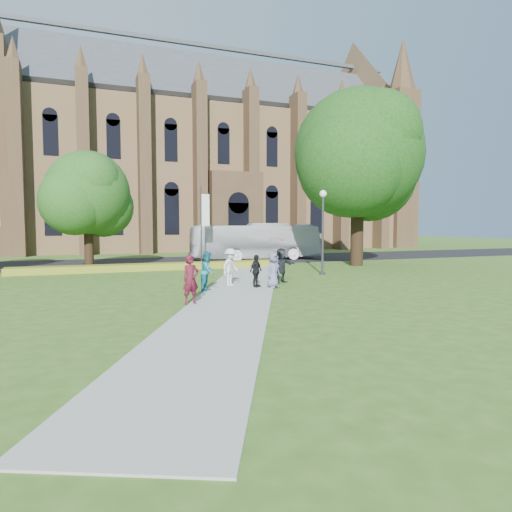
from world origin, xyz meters
name	(u,v)px	position (x,y,z in m)	size (l,w,h in m)	color
ground	(245,297)	(0.00, 0.00, 0.00)	(160.00, 160.00, 0.00)	#375A1B
road	(164,262)	(0.00, 20.00, 0.01)	(160.00, 10.00, 0.02)	black
footpath	(237,293)	(0.00, 1.00, 0.02)	(3.20, 30.00, 0.04)	#B2B2A8
flower_hedge	(152,267)	(-2.00, 13.20, 0.23)	(18.00, 1.40, 0.45)	#AAA122
cathedral	(213,149)	(10.00, 39.73, 12.98)	(52.60, 18.25, 28.00)	brown
streetlamp	(323,222)	(7.50, 6.50, 3.30)	(0.44, 0.44, 5.24)	#38383D
large_tree	(358,154)	(13.00, 11.00, 8.37)	(9.60, 9.60, 13.20)	#332114
street_tree_1	(88,193)	(-6.00, 14.50, 5.22)	(5.60, 5.60, 8.05)	#332114
banner_pole_0	(203,221)	(2.11, 15.20, 3.39)	(0.70, 0.10, 6.00)	#38383D
tour_coach	(256,242)	(7.88, 18.84, 1.63)	(2.70, 11.53, 3.21)	silver
pedestrian_0	(191,280)	(-2.59, -1.00, 0.99)	(0.69, 0.45, 1.90)	#511220
pedestrian_1	(208,271)	(-1.05, 2.14, 0.96)	(0.89, 0.69, 1.83)	#1A7085
pedestrian_2	(231,267)	(0.50, 3.48, 0.98)	(1.21, 0.70, 1.88)	silver
pedestrian_3	(256,271)	(1.48, 2.47, 0.85)	(0.95, 0.39, 1.61)	black
pedestrian_4	(273,270)	(2.25, 2.07, 0.88)	(0.82, 0.54, 1.68)	slate
pedestrian_5	(281,265)	(3.38, 3.63, 0.96)	(1.70, 0.54, 1.84)	#222329
parasol	(276,246)	(2.43, 2.17, 2.07)	(0.80, 0.80, 0.70)	#E8A4BE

